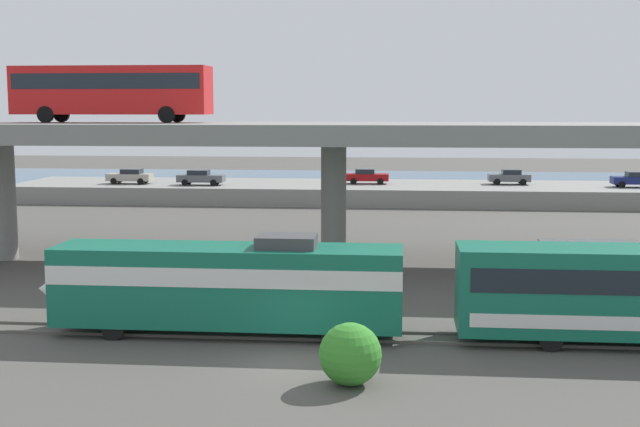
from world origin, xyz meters
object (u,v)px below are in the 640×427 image
(parked_car_1, at_px, (130,176))
(parked_car_3, at_px, (367,176))
(train_locomotive, at_px, (211,282))
(service_truck_west, at_px, (609,272))
(parked_car_2, at_px, (201,177))
(parked_car_4, at_px, (634,179))
(parked_car_0, at_px, (509,177))
(transit_bus_on_overpass, at_px, (112,89))

(parked_car_1, bearing_deg, parked_car_3, -174.63)
(train_locomotive, distance_m, service_truck_west, 18.76)
(train_locomotive, distance_m, parked_car_2, 49.84)
(train_locomotive, xyz_separation_m, parked_car_3, (4.33, 51.41, 0.28))
(parked_car_3, height_order, parked_car_4, same)
(parked_car_0, distance_m, parked_car_2, 30.79)
(parked_car_0, bearing_deg, parked_car_4, 170.41)
(transit_bus_on_overpass, xyz_separation_m, parked_car_4, (39.98, 33.24, -8.01))
(service_truck_west, bearing_deg, train_locomotive, -159.46)
(service_truck_west, distance_m, parked_car_3, 46.75)
(parked_car_0, relative_size, parked_car_3, 0.95)
(train_locomotive, height_order, parked_car_1, train_locomotive)
(parked_car_4, bearing_deg, transit_bus_on_overpass, 39.75)
(transit_bus_on_overpass, relative_size, parked_car_2, 2.61)
(parked_car_1, bearing_deg, train_locomotive, 111.54)
(service_truck_west, bearing_deg, parked_car_1, 130.96)
(service_truck_west, height_order, parked_car_1, parked_car_1)
(transit_bus_on_overpass, bearing_deg, parked_car_4, 39.75)
(train_locomotive, xyz_separation_m, parked_car_2, (-12.00, 48.37, 0.28))
(train_locomotive, distance_m, parked_car_4, 58.49)
(train_locomotive, bearing_deg, parked_car_1, -68.46)
(parked_car_3, bearing_deg, parked_car_1, -174.63)
(service_truck_west, xyz_separation_m, parked_car_1, (-36.98, 42.60, 0.83))
(train_locomotive, height_order, parked_car_0, train_locomotive)
(train_locomotive, xyz_separation_m, service_truck_west, (17.56, 6.58, -0.56))
(train_locomotive, xyz_separation_m, transit_bus_on_overpass, (-9.82, 16.87, 8.29))
(parked_car_2, xyz_separation_m, parked_car_4, (42.16, 1.74, -0.00))
(train_locomotive, height_order, transit_bus_on_overpass, transit_bus_on_overpass)
(service_truck_west, distance_m, parked_car_2, 51.20)
(train_locomotive, bearing_deg, parked_car_2, -76.07)
(parked_car_2, bearing_deg, parked_car_1, 173.78)
(transit_bus_on_overpass, xyz_separation_m, parked_car_2, (-2.18, 31.50, -8.01))
(parked_car_1, height_order, parked_car_4, same)
(service_truck_west, bearing_deg, transit_bus_on_overpass, 159.41)
(parked_car_1, xyz_separation_m, parked_car_4, (49.58, 0.93, -0.00))
(parked_car_0, distance_m, parked_car_1, 38.09)
(parked_car_0, xyz_separation_m, parked_car_2, (-30.56, -3.70, 0.00))
(parked_car_3, xyz_separation_m, parked_car_4, (25.82, -1.30, -0.00))
(transit_bus_on_overpass, relative_size, parked_car_0, 2.93)
(train_locomotive, relative_size, service_truck_west, 2.25)
(service_truck_west, relative_size, parked_car_3, 1.58)
(transit_bus_on_overpass, distance_m, service_truck_west, 30.56)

